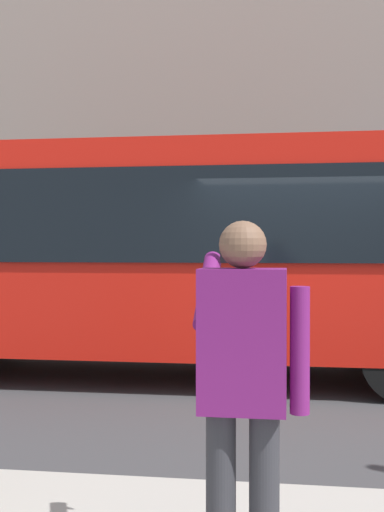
{
  "coord_description": "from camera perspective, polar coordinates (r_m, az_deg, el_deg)",
  "views": [
    {
      "loc": [
        0.19,
        7.97,
        1.73
      ],
      "look_at": [
        1.47,
        -0.63,
        1.61
      ],
      "focal_mm": 46.87,
      "sensor_mm": 36.0,
      "label": 1
    }
  ],
  "objects": [
    {
      "name": "ground_plane",
      "position": [
        8.15,
        9.81,
        -11.48
      ],
      "size": [
        60.0,
        60.0,
        0.0
      ],
      "primitive_type": "plane",
      "color": "#38383A"
    },
    {
      "name": "building_facade_far",
      "position": [
        15.37,
        9.29,
        16.85
      ],
      "size": [
        28.0,
        1.55,
        12.0
      ],
      "color": "gray",
      "rests_on": "ground_plane"
    },
    {
      "name": "red_bus",
      "position": [
        8.91,
        -2.93,
        0.48
      ],
      "size": [
        9.05,
        2.54,
        3.08
      ],
      "color": "red",
      "rests_on": "ground_plane"
    },
    {
      "name": "pedestrian_photographer",
      "position": [
        3.13,
        4.42,
        -10.05
      ],
      "size": [
        0.53,
        0.52,
        1.7
      ],
      "color": "#2D2D33",
      "rests_on": "sidewalk_curb"
    }
  ]
}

